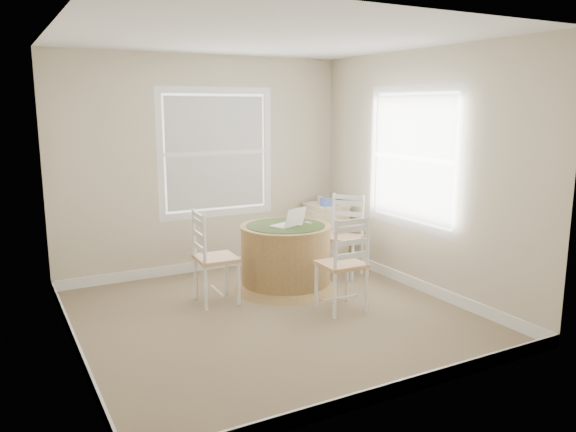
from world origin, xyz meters
TOP-DOWN VIEW (x-y plane):
  - room at (0.17, 0.16)m, footprint 3.64×3.64m
  - round_table at (0.53, 0.70)m, footprint 1.19×1.19m
  - chair_left at (-0.32, 0.63)m, footprint 0.42×0.44m
  - chair_near at (0.69, -0.17)m, footprint 0.43×0.41m
  - chair_right at (1.33, 0.77)m, footprint 0.57×0.58m
  - laptop at (0.54, 0.66)m, footprint 0.39×0.37m
  - mouse at (0.66, 0.64)m, footprint 0.08×0.10m
  - phone at (0.81, 0.69)m, footprint 0.07×0.10m
  - keys at (0.75, 0.83)m, footprint 0.07×0.06m
  - corner_chest at (1.54, 1.48)m, footprint 0.43×0.58m
  - tissue_box at (1.47, 1.37)m, footprint 0.12×0.12m
  - box_yellow at (1.60, 1.50)m, footprint 0.15×0.10m
  - box_blue at (1.66, 1.37)m, footprint 0.08×0.08m
  - cup_cream at (1.52, 1.59)m, footprint 0.07×0.07m

SIDE VIEW (x-z plane):
  - corner_chest at x=1.54m, z-range 0.00..0.75m
  - round_table at x=0.53m, z-range 0.03..0.75m
  - chair_left at x=-0.32m, z-range 0.00..0.95m
  - chair_near at x=0.69m, z-range 0.00..0.95m
  - chair_right at x=1.33m, z-range 0.00..0.95m
  - phone at x=0.81m, z-range 0.71..0.73m
  - keys at x=0.75m, z-range 0.71..0.73m
  - mouse at x=0.66m, z-range 0.71..0.74m
  - laptop at x=0.54m, z-range 0.64..0.86m
  - box_yellow at x=1.60m, z-range 0.75..0.81m
  - cup_cream at x=1.52m, z-range 0.75..0.84m
  - tissue_box at x=1.47m, z-range 0.75..0.85m
  - box_blue at x=1.66m, z-range 0.75..0.87m
  - room at x=0.17m, z-range -0.02..2.62m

